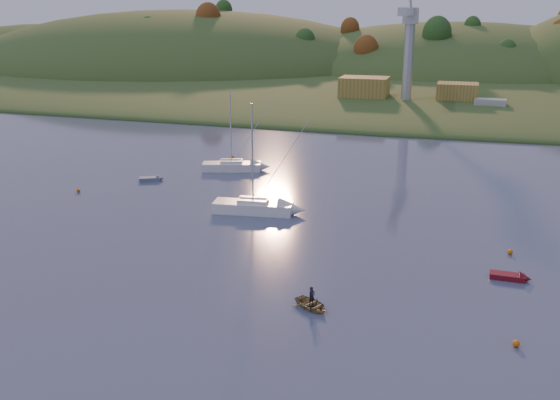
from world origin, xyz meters
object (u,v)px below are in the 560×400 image
(sailboat_far, at_px, (232,165))
(grey_dinghy, at_px, (155,179))
(sailboat_near, at_px, (253,206))
(canoe, at_px, (312,305))
(red_tender, at_px, (515,277))

(sailboat_far, distance_m, grey_dinghy, 11.59)
(sailboat_near, bearing_deg, canoe, -67.39)
(sailboat_near, relative_size, canoe, 3.94)
(sailboat_far, xyz_separation_m, grey_dinghy, (-8.14, -8.23, -0.50))
(sailboat_near, distance_m, canoe, 24.66)
(red_tender, bearing_deg, canoe, -144.95)
(sailboat_near, bearing_deg, red_tender, -28.81)
(sailboat_near, distance_m, red_tender, 30.10)
(canoe, relative_size, grey_dinghy, 0.91)
(canoe, bearing_deg, sailboat_far, 63.23)
(red_tender, bearing_deg, sailboat_far, 144.31)
(sailboat_near, height_order, sailboat_far, sailboat_near)
(sailboat_far, relative_size, red_tender, 3.31)
(canoe, height_order, grey_dinghy, grey_dinghy)
(sailboat_near, distance_m, sailboat_far, 19.89)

